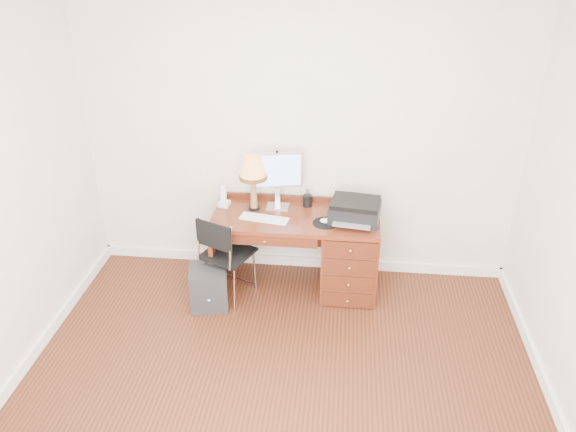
# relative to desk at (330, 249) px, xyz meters

# --- Properties ---
(ground) EXTENTS (4.00, 4.00, 0.00)m
(ground) POSITION_rel_desk_xyz_m (-0.32, -1.40, -0.41)
(ground) COLOR #3A190D
(ground) RESTS_ON ground
(room_shell) EXTENTS (4.00, 4.00, 4.00)m
(room_shell) POSITION_rel_desk_xyz_m (-0.32, -0.77, -0.36)
(room_shell) COLOR white
(room_shell) RESTS_ON ground
(desk) EXTENTS (1.50, 0.67, 0.75)m
(desk) POSITION_rel_desk_xyz_m (0.00, 0.00, 0.00)
(desk) COLOR maroon
(desk) RESTS_ON ground
(monitor) EXTENTS (0.46, 0.18, 0.53)m
(monitor) POSITION_rel_desk_xyz_m (-0.50, 0.18, 0.67)
(monitor) COLOR silver
(monitor) RESTS_ON desk
(keyboard) EXTENTS (0.45, 0.20, 0.02)m
(keyboard) POSITION_rel_desk_xyz_m (-0.60, -0.10, 0.35)
(keyboard) COLOR white
(keyboard) RESTS_ON desk
(mouse_pad) EXTENTS (0.22, 0.22, 0.04)m
(mouse_pad) POSITION_rel_desk_xyz_m (-0.05, -0.11, 0.35)
(mouse_pad) COLOR black
(mouse_pad) RESTS_ON desk
(printer) EXTENTS (0.47, 0.39, 0.19)m
(printer) POSITION_rel_desk_xyz_m (0.20, -0.02, 0.43)
(printer) COLOR black
(printer) RESTS_ON desk
(leg_lamp) EXTENTS (0.25, 0.25, 0.52)m
(leg_lamp) POSITION_rel_desk_xyz_m (-0.72, 0.09, 0.72)
(leg_lamp) COLOR black
(leg_lamp) RESTS_ON desk
(phone) EXTENTS (0.11, 0.11, 0.21)m
(phone) POSITION_rel_desk_xyz_m (-1.00, 0.12, 0.40)
(phone) COLOR white
(phone) RESTS_ON desk
(pen_cup) EXTENTS (0.09, 0.09, 0.11)m
(pen_cup) POSITION_rel_desk_xyz_m (-0.23, 0.20, 0.39)
(pen_cup) COLOR black
(pen_cup) RESTS_ON desk
(chair) EXTENTS (0.52, 0.53, 0.85)m
(chair) POSITION_rel_desk_xyz_m (-0.91, -0.28, 0.10)
(chair) COLOR black
(chair) RESTS_ON ground
(equipment_box) EXTENTS (0.39, 0.39, 0.38)m
(equipment_box) POSITION_rel_desk_xyz_m (-1.07, -0.39, -0.22)
(equipment_box) COLOR black
(equipment_box) RESTS_ON ground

